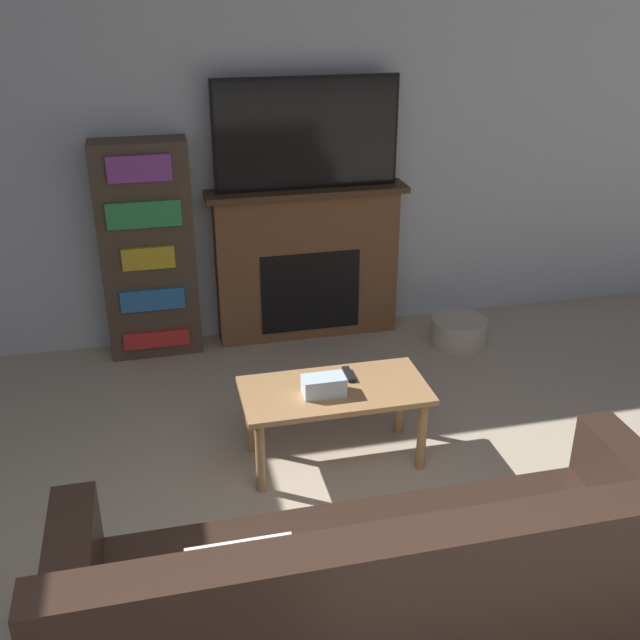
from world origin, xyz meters
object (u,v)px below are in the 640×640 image
object	(u,v)px
fireplace	(307,263)
couch	(385,610)
coffee_table	(335,399)
tv	(307,134)
storage_basket	(459,331)
bookshelf	(148,251)

from	to	relation	value
fireplace	couch	distance (m)	2.99
couch	coffee_table	distance (m)	1.39
coffee_table	fireplace	bearing A→B (deg)	82.95
fireplace	tv	xyz separation A→B (m)	(0.00, -0.02, 0.91)
fireplace	coffee_table	distance (m)	1.60
coffee_table	tv	bearing A→B (deg)	82.86
tv	coffee_table	bearing A→B (deg)	-97.14
couch	tv	bearing A→B (deg)	83.16
coffee_table	storage_basket	xyz separation A→B (m)	(1.22, 1.17, -0.29)
bookshelf	tv	bearing A→B (deg)	0.15
fireplace	couch	size ratio (longest dim) A/B	0.60
couch	coffee_table	xyz separation A→B (m)	(0.16, 1.38, 0.07)
coffee_table	storage_basket	bearing A→B (deg)	43.78
couch	storage_basket	xyz separation A→B (m)	(1.37, 2.54, -0.22)
fireplace	couch	bearing A→B (deg)	-96.79
couch	storage_basket	size ratio (longest dim) A/B	5.85
coffee_table	storage_basket	size ratio (longest dim) A/B	2.48
fireplace	tv	distance (m)	0.91
bookshelf	storage_basket	xyz separation A→B (m)	(2.11, -0.39, -0.65)
couch	bookshelf	distance (m)	3.06
tv	storage_basket	xyz separation A→B (m)	(1.02, -0.40, -1.37)
tv	couch	world-z (taller)	tv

